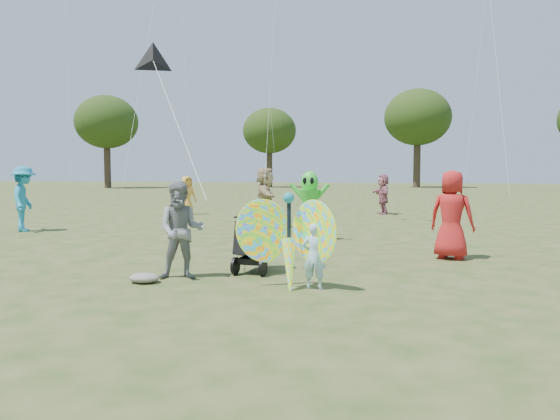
% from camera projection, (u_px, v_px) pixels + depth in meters
% --- Properties ---
extents(ground, '(160.00, 160.00, 0.00)m').
position_uv_depth(ground, '(268.00, 298.00, 7.40)').
color(ground, '#51592B').
rests_on(ground, ground).
extents(child_girl, '(0.36, 0.25, 0.98)m').
position_uv_depth(child_girl, '(314.00, 256.00, 7.97)').
color(child_girl, '#A6D7EB').
rests_on(child_girl, ground).
extents(adult_man, '(0.90, 0.79, 1.56)m').
position_uv_depth(adult_man, '(181.00, 230.00, 8.72)').
color(adult_man, gray).
rests_on(adult_man, ground).
extents(grey_bag, '(0.48, 0.39, 0.15)m').
position_uv_depth(grey_bag, '(144.00, 278.00, 8.45)').
color(grey_bag, gray).
rests_on(grey_bag, ground).
extents(crowd_a, '(0.98, 0.79, 1.75)m').
position_uv_depth(crowd_a, '(452.00, 215.00, 10.70)').
color(crowd_a, red).
rests_on(crowd_a, ground).
extents(crowd_d, '(1.02, 1.81, 1.86)m').
position_uv_depth(crowd_d, '(265.00, 198.00, 16.66)').
color(crowd_d, tan).
rests_on(crowd_d, ground).
extents(crowd_g, '(0.84, 0.91, 1.56)m').
position_uv_depth(crowd_g, '(187.00, 195.00, 21.88)').
color(crowd_g, gold).
rests_on(crowd_g, ground).
extents(crowd_i, '(1.17, 1.41, 1.89)m').
position_uv_depth(crowd_i, '(24.00, 199.00, 15.69)').
color(crowd_i, teal).
rests_on(crowd_i, ground).
extents(crowd_j, '(0.98, 1.59, 1.63)m').
position_uv_depth(crowd_j, '(383.00, 194.00, 22.14)').
color(crowd_j, '#A55E6D').
rests_on(crowd_j, ground).
extents(jogging_stroller, '(0.56, 1.08, 1.09)m').
position_uv_depth(jogging_stroller, '(256.00, 236.00, 9.37)').
color(jogging_stroller, black).
rests_on(jogging_stroller, ground).
extents(butterfly_kite, '(1.74, 0.75, 1.62)m').
position_uv_depth(butterfly_kite, '(289.00, 242.00, 8.00)').
color(butterfly_kite, '#FA2736').
rests_on(butterfly_kite, ground).
extents(delta_kite_rig, '(2.28, 2.16, 3.06)m').
position_uv_depth(delta_kite_rig, '(154.00, 62.00, 10.69)').
color(delta_kite_rig, black).
rests_on(delta_kite_rig, ground).
extents(alien_kite, '(1.12, 0.69, 1.74)m').
position_uv_depth(alien_kite, '(310.00, 202.00, 13.68)').
color(alien_kite, green).
rests_on(alien_kite, ground).
extents(tree_line, '(91.78, 33.60, 10.79)m').
position_uv_depth(tree_line, '(437.00, 115.00, 49.58)').
color(tree_line, '#3A2D21').
rests_on(tree_line, ground).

